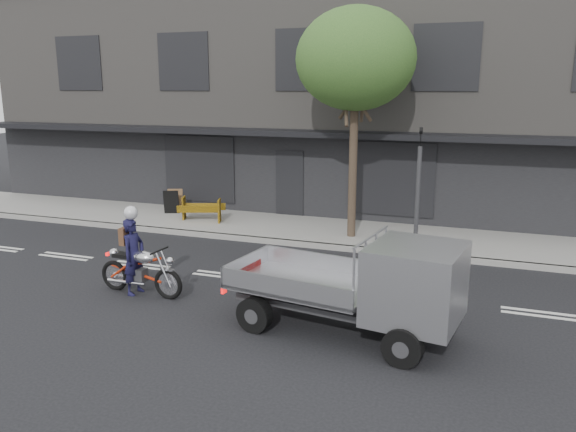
{
  "coord_description": "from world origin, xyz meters",
  "views": [
    {
      "loc": [
        5.88,
        -11.84,
        4.55
      ],
      "look_at": [
        1.49,
        0.5,
        1.52
      ],
      "focal_mm": 35.0,
      "sensor_mm": 36.0,
      "label": 1
    }
  ],
  "objects_px": {
    "flatbed_ute": "(393,284)",
    "sandwich_board": "(171,202)",
    "motorcycle": "(140,270)",
    "street_tree": "(356,60)",
    "construction_barrier": "(198,210)",
    "traffic_light_pole": "(418,196)",
    "rider": "(134,257)"
  },
  "relations": [
    {
      "from": "flatbed_ute",
      "to": "sandwich_board",
      "type": "bearing_deg",
      "value": 149.36
    },
    {
      "from": "motorcycle",
      "to": "flatbed_ute",
      "type": "distance_m",
      "value": 5.74
    },
    {
      "from": "street_tree",
      "to": "sandwich_board",
      "type": "relative_size",
      "value": 8.01
    },
    {
      "from": "motorcycle",
      "to": "construction_barrier",
      "type": "distance_m",
      "value": 6.28
    },
    {
      "from": "flatbed_ute",
      "to": "construction_barrier",
      "type": "distance_m",
      "value": 10.0
    },
    {
      "from": "sandwich_board",
      "to": "motorcycle",
      "type": "bearing_deg",
      "value": -85.9
    },
    {
      "from": "motorcycle",
      "to": "sandwich_board",
      "type": "height_order",
      "value": "motorcycle"
    },
    {
      "from": "traffic_light_pole",
      "to": "rider",
      "type": "xyz_separation_m",
      "value": [
        -5.55,
        -5.1,
        -0.79
      ]
    },
    {
      "from": "sandwich_board",
      "to": "flatbed_ute",
      "type": "bearing_deg",
      "value": -61.19
    },
    {
      "from": "flatbed_ute",
      "to": "construction_barrier",
      "type": "xyz_separation_m",
      "value": [
        -7.49,
        6.61,
        -0.58
      ]
    },
    {
      "from": "rider",
      "to": "motorcycle",
      "type": "bearing_deg",
      "value": -86.4
    },
    {
      "from": "rider",
      "to": "sandwich_board",
      "type": "bearing_deg",
      "value": 28.47
    },
    {
      "from": "traffic_light_pole",
      "to": "motorcycle",
      "type": "xyz_separation_m",
      "value": [
        -5.4,
        -5.1,
        -1.08
      ]
    },
    {
      "from": "street_tree",
      "to": "flatbed_ute",
      "type": "height_order",
      "value": "street_tree"
    },
    {
      "from": "traffic_light_pole",
      "to": "rider",
      "type": "bearing_deg",
      "value": -137.44
    },
    {
      "from": "rider",
      "to": "sandwich_board",
      "type": "xyz_separation_m",
      "value": [
        -3.14,
        6.78,
        -0.29
      ]
    },
    {
      "from": "rider",
      "to": "flatbed_ute",
      "type": "height_order",
      "value": "flatbed_ute"
    },
    {
      "from": "street_tree",
      "to": "motorcycle",
      "type": "xyz_separation_m",
      "value": [
        -3.4,
        -5.95,
        -4.7
      ]
    },
    {
      "from": "motorcycle",
      "to": "rider",
      "type": "height_order",
      "value": "rider"
    },
    {
      "from": "motorcycle",
      "to": "flatbed_ute",
      "type": "relative_size",
      "value": 0.48
    },
    {
      "from": "street_tree",
      "to": "flatbed_ute",
      "type": "relative_size",
      "value": 1.51
    },
    {
      "from": "street_tree",
      "to": "rider",
      "type": "xyz_separation_m",
      "value": [
        -3.55,
        -5.95,
        -4.42
      ]
    },
    {
      "from": "traffic_light_pole",
      "to": "sandwich_board",
      "type": "height_order",
      "value": "traffic_light_pole"
    },
    {
      "from": "rider",
      "to": "flatbed_ute",
      "type": "bearing_deg",
      "value": -92.13
    },
    {
      "from": "motorcycle",
      "to": "rider",
      "type": "xyz_separation_m",
      "value": [
        -0.15,
        0.0,
        0.29
      ]
    },
    {
      "from": "street_tree",
      "to": "motorcycle",
      "type": "height_order",
      "value": "street_tree"
    },
    {
      "from": "flatbed_ute",
      "to": "sandwich_board",
      "type": "distance_m",
      "value": 11.63
    },
    {
      "from": "street_tree",
      "to": "rider",
      "type": "height_order",
      "value": "street_tree"
    },
    {
      "from": "street_tree",
      "to": "motorcycle",
      "type": "relative_size",
      "value": 3.11
    },
    {
      "from": "construction_barrier",
      "to": "rider",
      "type": "bearing_deg",
      "value": -74.65
    },
    {
      "from": "traffic_light_pole",
      "to": "sandwich_board",
      "type": "distance_m",
      "value": 8.92
    },
    {
      "from": "traffic_light_pole",
      "to": "flatbed_ute",
      "type": "bearing_deg",
      "value": -87.14
    }
  ]
}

